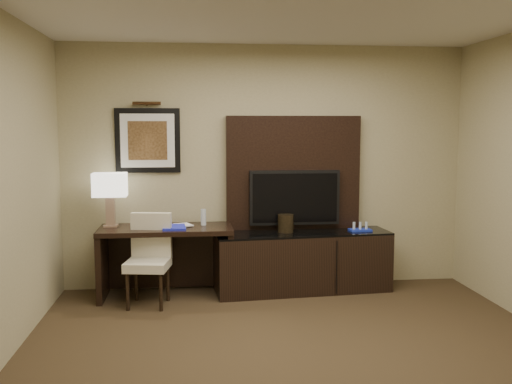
{
  "coord_description": "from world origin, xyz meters",
  "views": [
    {
      "loc": [
        -0.8,
        -3.84,
        1.81
      ],
      "look_at": [
        -0.19,
        1.8,
        1.15
      ],
      "focal_mm": 40.0,
      "sensor_mm": 36.0,
      "label": 1
    }
  ],
  "objects": [
    {
      "name": "picture_light",
      "position": [
        -1.3,
        2.44,
        2.05
      ],
      "size": [
        0.04,
        0.04,
        0.3
      ],
      "primitive_type": "cylinder",
      "color": "#3A2412",
      "rests_on": "wall_back"
    },
    {
      "name": "wall_front",
      "position": [
        0.0,
        -2.5,
        1.35
      ],
      "size": [
        4.5,
        0.01,
        2.7
      ],
      "primitive_type": "cube",
      "color": "tan",
      "rests_on": "floor"
    },
    {
      "name": "minibar_tray",
      "position": [
        1.01,
        2.2,
        0.7
      ],
      "size": [
        0.25,
        0.16,
        0.09
      ],
      "primitive_type": null,
      "rotation": [
        0.0,
        0.0,
        0.07
      ],
      "color": "#1C32B8",
      "rests_on": "credenza"
    },
    {
      "name": "blue_folder",
      "position": [
        -1.02,
        2.08,
        0.76
      ],
      "size": [
        0.26,
        0.33,
        0.02
      ],
      "primitive_type": "cube",
      "rotation": [
        0.0,
        0.0,
        0.07
      ],
      "color": "#1C23B7",
      "rests_on": "desk"
    },
    {
      "name": "ice_bucket",
      "position": [
        0.18,
        2.22,
        0.75
      ],
      "size": [
        0.21,
        0.21,
        0.2
      ],
      "primitive_type": "cylinder",
      "rotation": [
        0.0,
        0.0,
        0.22
      ],
      "color": "black",
      "rests_on": "credenza"
    },
    {
      "name": "tv_wall_panel",
      "position": [
        0.3,
        2.44,
        1.27
      ],
      "size": [
        1.5,
        0.12,
        1.3
      ],
      "primitive_type": "cube",
      "color": "black",
      "rests_on": "wall_back"
    },
    {
      "name": "credenza",
      "position": [
        0.37,
        2.2,
        0.33
      ],
      "size": [
        1.94,
        0.69,
        0.66
      ],
      "primitive_type": "cube",
      "rotation": [
        0.0,
        0.0,
        0.08
      ],
      "color": "black",
      "rests_on": "floor"
    },
    {
      "name": "book",
      "position": [
        -0.99,
        2.16,
        0.85
      ],
      "size": [
        0.15,
        0.08,
        0.21
      ],
      "primitive_type": "imported",
      "rotation": [
        0.0,
        0.0,
        0.4
      ],
      "color": "#BCA693",
      "rests_on": "desk"
    },
    {
      "name": "wall_back",
      "position": [
        0.0,
        2.5,
        1.35
      ],
      "size": [
        4.5,
        0.01,
        2.7
      ],
      "primitive_type": "cube",
      "color": "tan",
      "rests_on": "floor"
    },
    {
      "name": "tv",
      "position": [
        0.3,
        2.34,
        1.02
      ],
      "size": [
        1.0,
        0.08,
        0.6
      ],
      "primitive_type": "cube",
      "color": "black",
      "rests_on": "tv_wall_panel"
    },
    {
      "name": "desk_phone",
      "position": [
        -1.32,
        2.11,
        0.79
      ],
      "size": [
        0.22,
        0.21,
        0.09
      ],
      "primitive_type": null,
      "rotation": [
        0.0,
        0.0,
        -0.29
      ],
      "color": "black",
      "rests_on": "desk"
    },
    {
      "name": "desk_chair",
      "position": [
        -1.28,
        1.85,
        0.43
      ],
      "size": [
        0.49,
        0.54,
        0.86
      ],
      "primitive_type": null,
      "rotation": [
        0.0,
        0.0,
        -0.16
      ],
      "color": "beige",
      "rests_on": "floor"
    },
    {
      "name": "table_lamp",
      "position": [
        -1.69,
        2.26,
        1.04
      ],
      "size": [
        0.4,
        0.29,
        0.58
      ],
      "primitive_type": null,
      "rotation": [
        0.0,
        0.0,
        0.28
      ],
      "color": "#92735B",
      "rests_on": "desk"
    },
    {
      "name": "artwork",
      "position": [
        -1.3,
        2.48,
        1.65
      ],
      "size": [
        0.7,
        0.04,
        0.7
      ],
      "primitive_type": "cube",
      "color": "black",
      "rests_on": "wall_back"
    },
    {
      "name": "floor",
      "position": [
        0.0,
        0.0,
        -0.01
      ],
      "size": [
        4.5,
        5.0,
        0.01
      ],
      "primitive_type": "cube",
      "color": "#342617",
      "rests_on": "ground"
    },
    {
      "name": "water_bottle",
      "position": [
        -0.71,
        2.23,
        0.84
      ],
      "size": [
        0.07,
        0.07,
        0.17
      ],
      "primitive_type": "cylinder",
      "rotation": [
        0.0,
        0.0,
        0.21
      ],
      "color": "silver",
      "rests_on": "desk"
    },
    {
      "name": "desk",
      "position": [
        -1.1,
        2.15,
        0.37
      ],
      "size": [
        1.4,
        0.6,
        0.75
      ],
      "primitive_type": "cube",
      "rotation": [
        0.0,
        0.0,
        -0.0
      ],
      "color": "black",
      "rests_on": "floor"
    }
  ]
}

